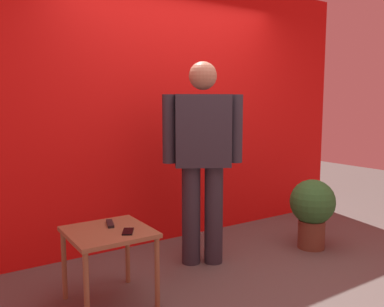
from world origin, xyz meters
name	(u,v)px	position (x,y,z in m)	size (l,w,h in m)	color
ground_plane	(261,283)	(0.00, 0.00, 0.00)	(12.00, 12.00, 0.00)	#59544F
back_wall_red	(172,109)	(0.00, 1.38, 1.37)	(4.63, 0.12, 2.74)	red
standing_person	(203,153)	(-0.15, 0.61, 1.00)	(0.67, 0.44, 1.78)	#2D2D38
side_table	(109,240)	(-1.13, 0.35, 0.47)	(0.56, 0.56, 0.54)	olive
cell_phone	(128,231)	(-1.03, 0.23, 0.55)	(0.07, 0.14, 0.01)	black
tv_remote	(110,224)	(-1.07, 0.46, 0.55)	(0.04, 0.17, 0.02)	black
potted_plant	(312,208)	(0.96, 0.32, 0.41)	(0.44, 0.44, 0.69)	brown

